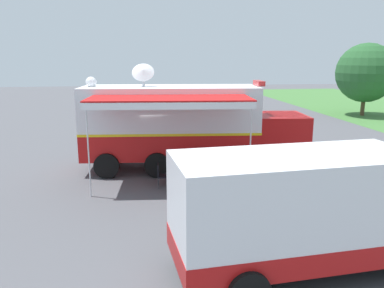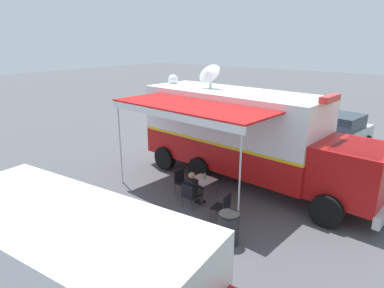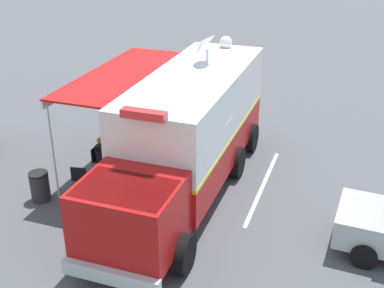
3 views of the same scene
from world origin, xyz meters
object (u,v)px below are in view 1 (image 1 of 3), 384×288
trash_bin (255,186)px  support_truck (317,212)px  water_bottle (186,163)px  command_truck (188,124)px  folding_table (184,168)px  folding_chair_beside_table (161,174)px  car_behind_truck (205,122)px  seated_responder (189,173)px  folding_chair_spare_by_truck (226,177)px  folding_chair_at_table (190,179)px

trash_bin → support_truck: support_truck is taller
water_bottle → trash_bin: 2.82m
command_truck → folding_table: (2.28, -0.43, -1.27)m
folding_table → folding_chair_beside_table: (0.07, -0.85, -0.16)m
folding_chair_beside_table → support_truck: 6.90m
water_bottle → car_behind_truck: 9.06m
folding_table → folding_chair_beside_table: size_ratio=0.99×
folding_table → water_bottle: 0.19m
folding_table → trash_bin: 2.81m
command_truck → seated_responder: bearing=-6.3°
water_bottle → folding_chair_spare_by_truck: 1.64m
folding_chair_at_table → folding_chair_spare_by_truck: bearing=89.4°
support_truck → folding_chair_at_table: bearing=-158.6°
folding_chair_at_table → trash_bin: 2.30m
folding_table → water_bottle: water_bottle is taller
folding_chair_beside_table → car_behind_truck: car_behind_truck is taller
water_bottle → support_truck: (6.27, 2.14, 0.55)m
water_bottle → folding_chair_beside_table: bearing=-80.9°
trash_bin → support_truck: 4.54m
seated_responder → car_behind_truck: bearing=167.3°
trash_bin → command_truck: bearing=-156.5°
folding_chair_spare_by_truck → folding_chair_at_table: bearing=-90.6°
folding_chair_spare_by_truck → trash_bin: trash_bin is taller
command_truck → folding_chair_spare_by_truck: size_ratio=11.10×
command_truck → folding_table: command_truck is taller
command_truck → folding_chair_beside_table: size_ratio=11.10×
folding_chair_at_table → support_truck: size_ratio=0.12×
folding_chair_spare_by_truck → support_truck: bearing=8.4°
folding_chair_beside_table → folding_chair_spare_by_truck: (0.74, 2.26, 0.00)m
folding_chair_at_table → seated_responder: seated_responder is taller
folding_table → trash_bin: (1.75, 2.18, -0.22)m
folding_chair_beside_table → water_bottle: bearing=99.1°
seated_responder → folding_chair_beside_table: bearing=-119.5°
folding_chair_at_table → seated_responder: (-0.19, 0.02, 0.14)m
seated_responder → car_behind_truck: size_ratio=0.28×
support_truck → trash_bin: bearing=-179.7°
folding_table → folding_chair_at_table: size_ratio=0.99×
water_bottle → car_behind_truck: (-8.80, 2.18, 0.05)m
folding_chair_spare_by_truck → folding_chair_beside_table: bearing=-108.2°
folding_table → car_behind_truck: size_ratio=0.20×
folding_chair_spare_by_truck → seated_responder: (-0.20, -1.30, 0.14)m
folding_chair_at_table → support_truck: bearing=21.4°
command_truck → folding_chair_at_table: command_truck is taller
folding_table → car_behind_truck: car_behind_truck is taller
trash_bin → water_bottle: bearing=-130.9°
water_bottle → seated_responder: size_ratio=0.18×
water_bottle → folding_chair_beside_table: (0.15, -0.92, -0.32)m
folding_chair_beside_table → car_behind_truck: size_ratio=0.20×
folding_chair_beside_table → seated_responder: seated_responder is taller
car_behind_truck → support_truck: bearing=-0.2°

